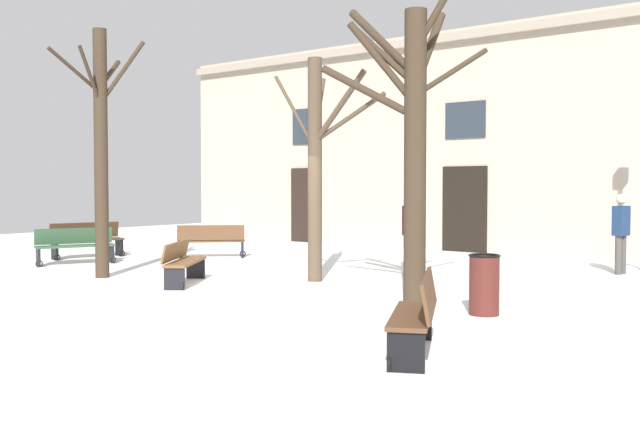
# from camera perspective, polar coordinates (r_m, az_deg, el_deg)

# --- Properties ---
(ground_plane) EXTENTS (35.88, 35.88, 0.00)m
(ground_plane) POSITION_cam_1_polar(r_m,az_deg,el_deg) (13.40, -4.70, -6.01)
(ground_plane) COLOR white
(building_facade) EXTENTS (22.42, 0.60, 6.43)m
(building_facade) POSITION_cam_1_polar(r_m,az_deg,el_deg) (21.02, 12.39, 5.86)
(building_facade) COLOR tan
(building_facade) RESTS_ON ground
(tree_left_of_center) EXTENTS (2.56, 1.33, 4.44)m
(tree_left_of_center) POSITION_cam_1_polar(r_m,az_deg,el_deg) (14.20, -0.24, 4.16)
(tree_left_of_center) COLOR #4C3D2D
(tree_left_of_center) RESTS_ON ground
(tree_near_facade) EXTENTS (1.46, 2.50, 5.14)m
(tree_near_facade) POSITION_cam_1_polar(r_m,az_deg,el_deg) (15.50, -17.08, 5.20)
(tree_near_facade) COLOR #382B1E
(tree_near_facade) RESTS_ON ground
(tree_right_of_center) EXTENTS (2.16, 2.17, 5.27)m
(tree_right_of_center) POSITION_cam_1_polar(r_m,az_deg,el_deg) (11.70, 7.36, 6.18)
(tree_right_of_center) COLOR #382B1E
(tree_right_of_center) RESTS_ON ground
(litter_bin) EXTENTS (0.47, 0.47, 0.90)m
(litter_bin) POSITION_cam_1_polar(r_m,az_deg,el_deg) (10.86, 13.00, -5.58)
(litter_bin) COLOR #4C1E19
(litter_bin) RESTS_ON ground
(bench_back_to_back_left) EXTENTS (0.97, 1.93, 0.93)m
(bench_back_to_back_left) POSITION_cam_1_polar(r_m,az_deg,el_deg) (19.87, -18.14, -2.02)
(bench_back_to_back_left) COLOR #3D2819
(bench_back_to_back_left) RESTS_ON ground
(bench_back_to_back_right) EXTENTS (1.16, 1.86, 0.88)m
(bench_back_to_back_right) POSITION_cam_1_polar(r_m,az_deg,el_deg) (18.29, -19.00, -2.46)
(bench_back_to_back_right) COLOR #2D4C33
(bench_back_to_back_right) RESTS_ON ground
(bench_by_litter_bin) EXTENTS (1.17, 1.75, 0.92)m
(bench_by_litter_bin) POSITION_cam_1_polar(r_m,az_deg,el_deg) (8.20, 7.77, -7.96)
(bench_by_litter_bin) COLOR #51331E
(bench_by_litter_bin) RESTS_ON ground
(bench_near_center_tree) EXTENTS (1.38, 1.73, 0.83)m
(bench_near_center_tree) POSITION_cam_1_polar(r_m,az_deg,el_deg) (14.13, -10.91, -3.82)
(bench_near_center_tree) COLOR brown
(bench_near_center_tree) RESTS_ON ground
(bench_far_corner) EXTENTS (1.62, 1.52, 0.88)m
(bench_far_corner) POSITION_cam_1_polar(r_m,az_deg,el_deg) (19.08, -8.69, -2.20)
(bench_far_corner) COLOR #51331E
(bench_far_corner) RESTS_ON ground
(person_crossing_plaza) EXTENTS (0.41, 0.28, 1.74)m
(person_crossing_plaza) POSITION_cam_1_polar(r_m,az_deg,el_deg) (15.52, 7.36, -1.30)
(person_crossing_plaza) COLOR #2D271E
(person_crossing_plaza) RESTS_ON ground
(person_by_shop_door) EXTENTS (0.31, 0.42, 1.74)m
(person_by_shop_door) POSITION_cam_1_polar(r_m,az_deg,el_deg) (16.66, 22.93, -1.22)
(person_by_shop_door) COLOR #403D3A
(person_by_shop_door) RESTS_ON ground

